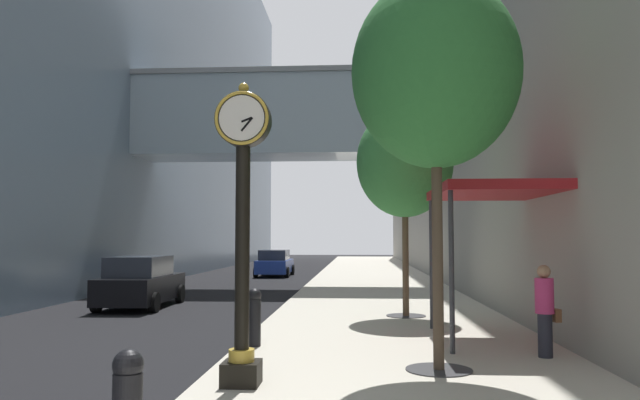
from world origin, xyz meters
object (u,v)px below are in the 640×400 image
Objects in this scene: car_blue_near at (275,263)px; car_black_mid at (141,283)px; street_clock at (243,217)px; bollard_third at (254,316)px; street_tree_mid_near at (405,163)px; street_tree_near at (435,73)px; pedestrian_walking at (545,308)px.

car_blue_near is 0.96× the size of car_black_mid.
street_clock reaches higher than bollard_third.
street_tree_mid_near reaches higher than car_blue_near.
street_tree_near is 1.12× the size of street_tree_mid_near.
street_clock is 4.13m from street_tree_near.
bollard_third is 0.26× the size of car_black_mid.
pedestrian_walking is at bearing -70.05° from street_tree_mid_near.
street_tree_near reaches higher than street_clock.
bollard_third is 9.35m from car_black_mid.
street_tree_near is 13.76m from car_black_mid.
car_blue_near is at bearing 82.56° from car_black_mid.
street_tree_mid_near is 3.51× the size of pedestrian_walking.
street_tree_near is 1.51× the size of car_black_mid.
car_blue_near is at bearing 108.55° from pedestrian_walking.
street_clock is 3.80m from bollard_third.
bollard_third is at bearing 149.22° from street_tree_near.
street_clock is 2.70× the size of pedestrian_walking.
street_clock is 1.03× the size of car_black_mid.
bollard_third is 5.93m from street_tree_near.
pedestrian_walking reaches higher than car_black_mid.
car_black_mid is at bearing 161.93° from street_tree_mid_near.
street_clock reaches higher than car_blue_near.
bollard_third is 24.78m from car_blue_near.
pedestrian_walking reaches higher than car_blue_near.
pedestrian_walking is (2.10, -5.79, -3.44)m from street_tree_mid_near.
street_tree_mid_near is at bearing 69.62° from street_clock.
car_blue_near is at bearing 96.89° from street_clock.
car_blue_near is at bearing 96.93° from bollard_third.
pedestrian_walking is 0.38× the size of car_black_mid.
car_black_mid is (-10.73, 8.60, -0.20)m from pedestrian_walking.
pedestrian_walking is at bearing -38.73° from car_black_mid.
street_tree_near is (3.06, 1.23, 2.49)m from street_clock.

